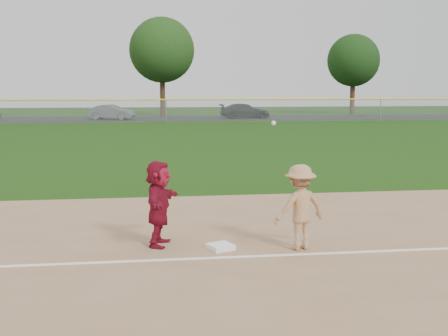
{
  "coord_description": "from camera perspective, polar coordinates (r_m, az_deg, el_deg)",
  "views": [
    {
      "loc": [
        -1.6,
        -10.34,
        3.0
      ],
      "look_at": [
        0.0,
        1.5,
        1.3
      ],
      "focal_mm": 45.0,
      "sensor_mm": 36.0,
      "label": 1
    }
  ],
  "objects": [
    {
      "name": "base_runner",
      "position": [
        10.73,
        -6.65,
        -3.58
      ],
      "size": [
        0.82,
        1.59,
        1.64
      ],
      "primitive_type": "imported",
      "rotation": [
        0.0,
        0.0,
        1.34
      ],
      "color": "maroon",
      "rests_on": "infield_dirt"
    },
    {
      "name": "tree_3",
      "position": [
        67.48,
        13.02,
        10.59
      ],
      "size": [
        6.0,
        6.0,
        9.19
      ],
      "color": "#3D2216",
      "rests_on": "ground"
    },
    {
      "name": "foul_line",
      "position": [
        10.12,
        1.76,
        -9.0
      ],
      "size": [
        60.0,
        0.1,
        0.01
      ],
      "primitive_type": "cube",
      "color": "white",
      "rests_on": "infield_dirt"
    },
    {
      "name": "ground",
      "position": [
        10.89,
        1.07,
        -7.9
      ],
      "size": [
        160.0,
        160.0,
        0.0
      ],
      "primitive_type": "plane",
      "color": "#193E0C",
      "rests_on": "ground"
    },
    {
      "name": "outfield_fence",
      "position": [
        50.38,
        -5.91,
        6.88
      ],
      "size": [
        110.0,
        0.12,
        110.0
      ],
      "color": "#999EA0",
      "rests_on": "ground"
    },
    {
      "name": "car_right",
      "position": [
        56.59,
        2.14,
        5.81
      ],
      "size": [
        5.07,
        2.12,
        1.46
      ],
      "primitive_type": "imported",
      "rotation": [
        0.0,
        0.0,
        1.56
      ],
      "color": "black",
      "rests_on": "parking_asphalt"
    },
    {
      "name": "first_base",
      "position": [
        10.58,
        -0.37,
        -8.0
      ],
      "size": [
        0.56,
        0.56,
        0.1
      ],
      "primitive_type": "cube",
      "rotation": [
        0.0,
        0.0,
        0.41
      ],
      "color": "white",
      "rests_on": "infield_dirt"
    },
    {
      "name": "first_base_play",
      "position": [
        10.51,
        7.71,
        -3.96
      ],
      "size": [
        1.16,
        0.88,
        2.39
      ],
      "color": "#9E9DA0",
      "rests_on": "infield_dirt"
    },
    {
      "name": "parking_asphalt",
      "position": [
        56.45,
        -6.07,
        5.02
      ],
      "size": [
        120.0,
        10.0,
        0.01
      ],
      "primitive_type": "cube",
      "color": "black",
      "rests_on": "ground"
    },
    {
      "name": "tree_2",
      "position": [
        62.0,
        -6.33,
        11.82
      ],
      "size": [
        7.0,
        7.0,
        10.58
      ],
      "color": "#362113",
      "rests_on": "ground"
    },
    {
      "name": "car_mid",
      "position": [
        55.28,
        -11.36,
        5.59
      ],
      "size": [
        4.59,
        2.79,
        1.43
      ],
      "primitive_type": "imported",
      "rotation": [
        0.0,
        0.0,
        1.25
      ],
      "color": "#5C5F63",
      "rests_on": "parking_asphalt"
    }
  ]
}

